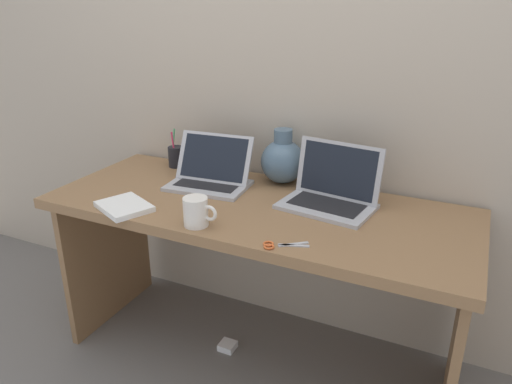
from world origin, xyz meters
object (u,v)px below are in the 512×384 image
Objects in this scene: pen_cup at (176,156)px; green_vase at (283,160)px; power_brick at (228,346)px; notebook_stack at (124,206)px; coffee_mug at (196,212)px; laptop_right at (332,190)px; laptop_left at (211,173)px; scissors at (278,245)px.

green_vase is at bearing 1.97° from pen_cup.
power_brick is (0.39, -0.26, -0.76)m from pen_cup.
pen_cup is at bearing -178.03° from green_vase.
coffee_mug is (0.32, -0.00, 0.04)m from notebook_stack.
laptop_right is 5.20× the size of power_brick.
power_brick is at bearing -33.35° from pen_cup.
green_vase reaches higher than laptop_right.
laptop_right is at bearing -28.86° from green_vase.
laptop_right is (0.52, 0.01, 0.01)m from laptop_left.
laptop_left reaches higher than coffee_mug.
notebook_stack is 0.32m from coffee_mug.
laptop_right is at bearing 18.40° from power_brick.
green_vase is (-0.26, 0.14, 0.04)m from laptop_right.
green_vase is 1.18× the size of notebook_stack.
green_vase reaches higher than coffee_mug.
scissors is (0.63, -0.02, -0.01)m from notebook_stack.
scissors is (0.46, -0.38, -0.05)m from laptop_left.
notebook_stack is at bearing -140.62° from power_brick.
scissors is 0.83m from power_brick.
notebook_stack is at bearing 177.79° from scissors.
laptop_left is 0.30m from pen_cup.
pen_cup is (-0.10, 0.49, 0.04)m from notebook_stack.
pen_cup is (-0.42, 0.50, -0.00)m from coffee_mug.
scissors reaches higher than power_brick.
coffee_mug is 0.32m from scissors.
laptop_left is at bearing -27.43° from pen_cup.
scissors is at bearing -35.45° from pen_cup.
notebook_stack is at bearing 179.18° from coffee_mug.
notebook_stack is 0.51m from pen_cup.
coffee_mug is (-0.11, -0.52, -0.05)m from green_vase.
laptop_left is at bearing 140.52° from scissors.
pen_cup is at bearing 170.92° from laptop_right.
notebook_stack is 1.11× the size of pen_cup.
power_brick is (-0.03, 0.24, -0.76)m from coffee_mug.
coffee_mug is 1.80× the size of power_brick.
scissors is at bearing -39.48° from laptop_left.
laptop_left reaches higher than scissors.
coffee_mug is (0.15, -0.36, -0.00)m from laptop_left.
laptop_left reaches higher than notebook_stack.
power_brick is at bearing 142.27° from scissors.
scissors is (-0.06, -0.39, -0.06)m from laptop_right.
pen_cup reaches higher than scissors.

